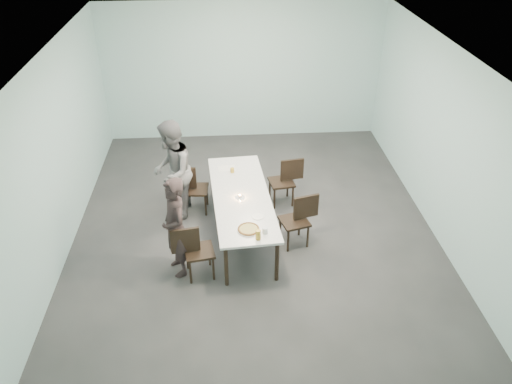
{
  "coord_description": "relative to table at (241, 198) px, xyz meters",
  "views": [
    {
      "loc": [
        -0.45,
        -6.97,
        5.09
      ],
      "look_at": [
        0.0,
        -0.56,
        1.0
      ],
      "focal_mm": 35.0,
      "sensor_mm": 36.0,
      "label": 1
    }
  ],
  "objects": [
    {
      "name": "room_shell",
      "position": [
        0.22,
        0.25,
        1.33
      ],
      "size": [
        6.02,
        7.02,
        3.01
      ],
      "color": "#ABD5D7",
      "rests_on": "ground"
    },
    {
      "name": "chair_near_left",
      "position": [
        -0.74,
        -0.99,
        -0.19
      ],
      "size": [
        0.64,
        0.49,
        0.87
      ],
      "rotation": [
        0.0,
        0.0,
        0.18
      ],
      "color": "black",
      "rests_on": "ground"
    },
    {
      "name": "menu",
      "position": [
        -0.22,
        0.88,
        0.06
      ],
      "size": [
        0.32,
        0.24,
        0.01
      ],
      "primitive_type": "cube",
      "rotation": [
        0.0,
        0.0,
        0.07
      ],
      "color": "silver",
      "rests_on": "table"
    },
    {
      "name": "chair_far_right",
      "position": [
        0.84,
        0.89,
        -0.19
      ],
      "size": [
        0.64,
        0.48,
        0.87
      ],
      "rotation": [
        0.0,
        0.0,
        3.3
      ],
      "color": "black",
      "rests_on": "ground"
    },
    {
      "name": "beer_glass",
      "position": [
        0.19,
        -1.16,
        0.13
      ],
      "size": [
        0.08,
        0.08,
        0.15
      ],
      "primitive_type": "cylinder",
      "color": "#BA9028",
      "rests_on": "table"
    },
    {
      "name": "diner_far",
      "position": [
        -1.13,
        0.6,
        0.2
      ],
      "size": [
        0.76,
        0.93,
        1.79
      ],
      "primitive_type": "imported",
      "rotation": [
        0.0,
        0.0,
        -1.67
      ],
      "color": "slate",
      "rests_on": "ground"
    },
    {
      "name": "ground",
      "position": [
        0.22,
        0.25,
        -0.69
      ],
      "size": [
        7.0,
        7.0,
        0.0
      ],
      "primitive_type": "plane",
      "color": "#333335",
      "rests_on": "ground"
    },
    {
      "name": "diner_near",
      "position": [
        -0.99,
        -0.87,
        0.1
      ],
      "size": [
        0.57,
        0.68,
        1.59
      ],
      "primitive_type": "imported",
      "rotation": [
        0.0,
        0.0,
        -1.2
      ],
      "color": "black",
      "rests_on": "ground"
    },
    {
      "name": "amber_tumbler",
      "position": [
        -0.12,
        0.75,
        0.1
      ],
      "size": [
        0.07,
        0.07,
        0.08
      ],
      "primitive_type": "cylinder",
      "color": "#BA9028",
      "rests_on": "table"
    },
    {
      "name": "table",
      "position": [
        0.0,
        0.0,
        0.0
      ],
      "size": [
        1.09,
        2.66,
        0.75
      ],
      "rotation": [
        0.0,
        0.0,
        0.07
      ],
      "color": "white",
      "rests_on": "ground"
    },
    {
      "name": "chair_near_right",
      "position": [
        0.91,
        -0.31,
        -0.19
      ],
      "size": [
        0.65,
        0.52,
        0.87
      ],
      "rotation": [
        0.0,
        0.0,
        3.41
      ],
      "color": "black",
      "rests_on": "ground"
    },
    {
      "name": "water_tumbler",
      "position": [
        0.3,
        -1.02,
        0.1
      ],
      "size": [
        0.08,
        0.08,
        0.09
      ],
      "primitive_type": "cylinder",
      "color": "silver",
      "rests_on": "table"
    },
    {
      "name": "chair_far_left",
      "position": [
        -0.85,
        0.74,
        -0.19
      ],
      "size": [
        0.62,
        0.44,
        0.87
      ],
      "rotation": [
        0.0,
        0.0,
        -0.06
      ],
      "color": "black",
      "rests_on": "ground"
    },
    {
      "name": "tealight",
      "position": [
        -0.02,
        -0.06,
        0.08
      ],
      "size": [
        0.06,
        0.06,
        0.05
      ],
      "color": "silver",
      "rests_on": "table"
    },
    {
      "name": "side_plate",
      "position": [
        0.22,
        -0.62,
        0.06
      ],
      "size": [
        0.18,
        0.18,
        0.01
      ],
      "primitive_type": "cylinder",
      "color": "white",
      "rests_on": "table"
    },
    {
      "name": "pizza",
      "position": [
        0.06,
        -0.94,
        0.08
      ],
      "size": [
        0.34,
        0.34,
        0.04
      ],
      "color": "white",
      "rests_on": "table"
    }
  ]
}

